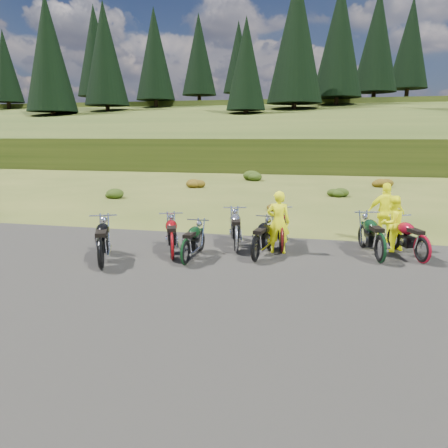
% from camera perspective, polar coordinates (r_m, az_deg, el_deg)
% --- Properties ---
extents(ground, '(300.00, 300.00, 0.00)m').
position_cam_1_polar(ground, '(10.51, 2.41, -6.64)').
color(ground, '#3E4C19').
rests_on(ground, ground).
extents(gravel_pad, '(20.00, 12.00, 0.04)m').
position_cam_1_polar(gravel_pad, '(8.67, -0.08, -10.66)').
color(gravel_pad, black).
rests_on(gravel_pad, ground).
extents(hill_slope, '(300.00, 45.97, 9.37)m').
position_cam_1_polar(hill_slope, '(59.94, 11.38, 8.16)').
color(hill_slope, '#2D3D14').
rests_on(hill_slope, ground).
extents(hill_plateau, '(300.00, 90.00, 9.17)m').
position_cam_1_polar(hill_plateau, '(119.88, 12.33, 9.69)').
color(hill_plateau, '#2D3D14').
rests_on(hill_plateau, ground).
extents(conifer_13, '(5.72, 5.72, 15.00)m').
position_cam_1_polar(conifer_13, '(95.23, -26.68, 17.94)').
color(conifer_13, black).
rests_on(conifer_13, ground).
extents(conifer_14, '(5.28, 5.28, 14.00)m').
position_cam_1_polar(conifer_14, '(96.63, -21.45, 18.66)').
color(conifer_14, black).
rests_on(conifer_14, ground).
extents(conifer_15, '(7.92, 7.92, 20.00)m').
position_cam_1_polar(conifer_15, '(99.21, -16.47, 20.87)').
color(conifer_15, black).
rests_on(conifer_15, ground).
extents(conifer_16, '(7.48, 7.48, 19.00)m').
position_cam_1_polar(conifer_16, '(74.23, -21.95, 20.03)').
color(conifer_16, black).
rests_on(conifer_16, ground).
extents(conifer_17, '(7.04, 7.04, 18.00)m').
position_cam_1_polar(conifer_17, '(76.41, -15.31, 20.70)').
color(conifer_17, black).
rests_on(conifer_17, ground).
extents(conifer_18, '(6.60, 6.60, 17.00)m').
position_cam_1_polar(conifer_18, '(79.45, -9.06, 21.09)').
color(conifer_18, black).
rests_on(conifer_18, ground).
extents(conifer_19, '(6.16, 6.16, 16.00)m').
position_cam_1_polar(conifer_19, '(83.26, -3.30, 21.24)').
color(conifer_19, black).
rests_on(conifer_19, ground).
extents(conifer_20, '(5.72, 5.72, 15.00)m').
position_cam_1_polar(conifer_20, '(87.66, 1.91, 20.95)').
color(conifer_20, black).
rests_on(conifer_20, ground).
extents(conifer_21, '(5.28, 5.28, 14.00)m').
position_cam_1_polar(conifer_21, '(61.50, 2.92, 20.19)').
color(conifer_21, black).
rests_on(conifer_21, ground).
extents(conifer_22, '(7.92, 7.92, 20.00)m').
position_cam_1_polar(conifer_22, '(67.36, 9.40, 22.93)').
color(conifer_22, black).
rests_on(conifer_22, ground).
extents(conifer_23, '(7.48, 7.48, 19.00)m').
position_cam_1_polar(conifer_23, '(73.22, 14.83, 22.34)').
color(conifer_23, black).
rests_on(conifer_23, ground).
extents(conifer_24, '(7.04, 7.04, 18.00)m').
position_cam_1_polar(conifer_24, '(79.56, 19.38, 21.69)').
color(conifer_24, black).
rests_on(conifer_24, ground).
extents(conifer_25, '(6.60, 6.60, 17.00)m').
position_cam_1_polar(conifer_25, '(86.23, 23.20, 20.92)').
color(conifer_25, black).
rests_on(conifer_25, ground).
extents(shrub_1, '(1.03, 1.03, 0.61)m').
position_cam_1_polar(shrub_1, '(23.96, -14.24, 4.05)').
color(shrub_1, '#1F360D').
rests_on(shrub_1, ground).
extents(shrub_2, '(1.30, 1.30, 0.77)m').
position_cam_1_polar(shrub_2, '(27.76, -3.86, 5.52)').
color(shrub_2, brown).
rests_on(shrub_2, ground).
extents(shrub_3, '(1.56, 1.56, 0.92)m').
position_cam_1_polar(shrub_3, '(32.25, 3.86, 6.49)').
color(shrub_3, '#1F360D').
rests_on(shrub_3, ground).
extents(shrub_4, '(0.77, 0.77, 0.45)m').
position_cam_1_polar(shrub_4, '(19.39, 6.29, 2.41)').
color(shrub_4, brown).
rests_on(shrub_4, ground).
extents(shrub_5, '(1.03, 1.03, 0.61)m').
position_cam_1_polar(shrub_5, '(24.51, 14.55, 4.19)').
color(shrub_5, '#1F360D').
rests_on(shrub_5, ground).
extents(shrub_6, '(1.30, 1.30, 0.77)m').
position_cam_1_polar(shrub_6, '(29.98, 19.90, 5.30)').
color(shrub_6, brown).
rests_on(shrub_6, ground).
extents(motorcycle_0, '(1.59, 2.35, 1.17)m').
position_cam_1_polar(motorcycle_0, '(11.23, -15.68, -5.87)').
color(motorcycle_0, black).
rests_on(motorcycle_0, ground).
extents(motorcycle_1, '(1.39, 2.20, 1.10)m').
position_cam_1_polar(motorcycle_1, '(11.69, -6.74, -4.83)').
color(motorcycle_1, maroon).
rests_on(motorcycle_1, ground).
extents(motorcycle_2, '(0.68, 1.94, 1.01)m').
position_cam_1_polar(motorcycle_2, '(11.20, -5.03, -5.51)').
color(motorcycle_2, black).
rests_on(motorcycle_2, ground).
extents(motorcycle_3, '(1.20, 2.26, 1.13)m').
position_cam_1_polar(motorcycle_3, '(12.35, 1.59, -3.85)').
color(motorcycle_3, '#AEAEB3').
rests_on(motorcycle_3, ground).
extents(motorcycle_4, '(1.04, 2.28, 1.15)m').
position_cam_1_polar(motorcycle_4, '(12.42, 7.49, -3.86)').
color(motorcycle_4, '#430D0B').
rests_on(motorcycle_4, ground).
extents(motorcycle_5, '(0.92, 2.08, 1.05)m').
position_cam_1_polar(motorcycle_5, '(11.49, 4.11, -5.06)').
color(motorcycle_5, black).
rests_on(motorcycle_5, ground).
extents(motorcycle_6, '(1.41, 2.18, 1.09)m').
position_cam_1_polar(motorcycle_6, '(12.42, 24.34, -4.81)').
color(motorcycle_6, maroon).
rests_on(motorcycle_6, ground).
extents(motorcycle_7, '(1.20, 2.32, 1.16)m').
position_cam_1_polar(motorcycle_7, '(12.04, 19.61, -4.94)').
color(motorcycle_7, black).
rests_on(motorcycle_7, ground).
extents(person_middle, '(0.65, 0.44, 1.75)m').
position_cam_1_polar(person_middle, '(12.21, 7.10, 0.11)').
color(person_middle, '#F6FA0D').
rests_on(person_middle, ground).
extents(person_right_a, '(0.98, 0.96, 1.59)m').
position_cam_1_polar(person_right_a, '(13.22, 21.07, -0.07)').
color(person_right_a, '#F6FA0D').
rests_on(person_right_a, ground).
extents(person_right_b, '(1.08, 0.47, 1.83)m').
position_cam_1_polar(person_right_b, '(14.25, 20.37, 1.27)').
color(person_right_b, '#F6FA0D').
rests_on(person_right_b, ground).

